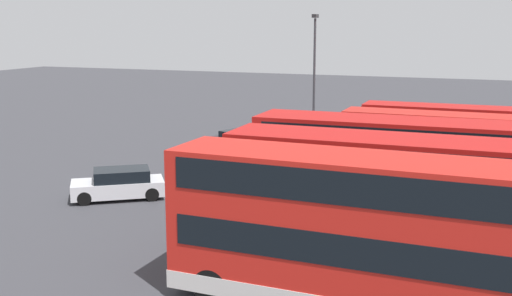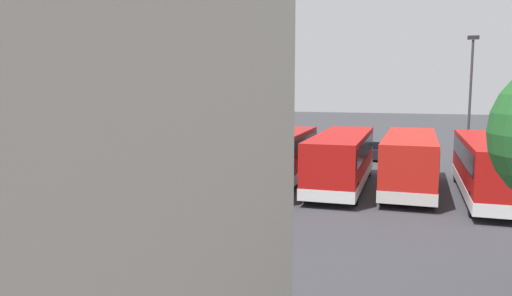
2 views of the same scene
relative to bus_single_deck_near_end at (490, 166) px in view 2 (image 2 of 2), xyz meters
The scene contains 12 objects.
ground_plane 16.24m from the bus_single_deck_near_end, 38.44° to the right, with size 140.00×140.00×0.00m, color #38383D.
bus_single_deck_near_end is the anchor object (origin of this frame).
bus_single_deck_second 3.84m from the bus_single_deck_near_end, 12.18° to the right, with size 2.69×10.14×2.95m.
bus_single_deck_third 7.29m from the bus_single_deck_near_end, ahead, with size 2.69×10.51×2.95m.
bus_single_deck_fourth 10.71m from the bus_single_deck_near_end, ahead, with size 2.77×10.28×2.95m.
bus_single_deck_fifth 14.50m from the bus_single_deck_near_end, ahead, with size 2.66×10.42×2.95m.
bus_double_decker_sixth 17.86m from the bus_single_deck_near_end, ahead, with size 2.82×11.62×4.55m.
bus_double_decker_seventh 21.85m from the bus_single_deck_near_end, ahead, with size 2.75×10.48×4.55m.
bus_double_decker_far_end 25.16m from the bus_single_deck_near_end, ahead, with size 2.85×12.04×4.55m.
car_hatchback_silver 13.40m from the bus_single_deck_near_end, 65.34° to the right, with size 3.15×4.84×1.43m.
car_small_green 22.03m from the bus_single_deck_near_end, 37.58° to the right, with size 3.92×4.51×1.43m.
lamp_post_tall 9.61m from the bus_single_deck_near_end, 88.96° to the right, with size 0.70×0.30×8.76m.
Camera 2 is at (-9.03, 36.13, 5.47)m, focal length 34.36 mm.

